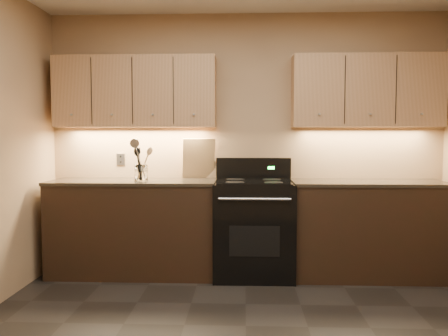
# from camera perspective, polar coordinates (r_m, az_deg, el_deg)

# --- Properties ---
(wall_back) EXTENTS (4.00, 0.04, 2.60)m
(wall_back) POSITION_cam_1_polar(r_m,az_deg,el_deg) (4.88, 2.62, 3.14)
(wall_back) COLOR tan
(wall_back) RESTS_ON ground
(counter_left) EXTENTS (1.62, 0.62, 0.93)m
(counter_left) POSITION_cam_1_polar(r_m,az_deg,el_deg) (4.79, -10.77, -6.99)
(counter_left) COLOR black
(counter_left) RESTS_ON ground
(counter_right) EXTENTS (1.46, 0.62, 0.93)m
(counter_right) POSITION_cam_1_polar(r_m,az_deg,el_deg) (4.82, 16.88, -7.03)
(counter_right) COLOR black
(counter_right) RESTS_ON ground
(stove) EXTENTS (0.76, 0.68, 1.14)m
(stove) POSITION_cam_1_polar(r_m,az_deg,el_deg) (4.65, 3.60, -7.10)
(stove) COLOR black
(stove) RESTS_ON ground
(upper_cab_left) EXTENTS (1.60, 0.30, 0.70)m
(upper_cab_left) POSITION_cam_1_polar(r_m,az_deg,el_deg) (4.87, -10.57, 8.96)
(upper_cab_left) COLOR tan
(upper_cab_left) RESTS_ON wall_back
(upper_cab_right) EXTENTS (1.44, 0.30, 0.70)m
(upper_cab_right) POSITION_cam_1_polar(r_m,az_deg,el_deg) (4.90, 16.76, 8.83)
(upper_cab_right) COLOR tan
(upper_cab_right) RESTS_ON wall_back
(outlet_plate) EXTENTS (0.08, 0.01, 0.12)m
(outlet_plate) POSITION_cam_1_polar(r_m,az_deg,el_deg) (5.05, -12.32, 1.03)
(outlet_plate) COLOR #B2B5BA
(outlet_plate) RESTS_ON wall_back
(utensil_crock) EXTENTS (0.14, 0.14, 0.16)m
(utensil_crock) POSITION_cam_1_polar(r_m,az_deg,el_deg) (4.62, -9.94, -0.66)
(utensil_crock) COLOR white
(utensil_crock) RESTS_ON counter_left
(cutting_board) EXTENTS (0.35, 0.20, 0.41)m
(cutting_board) POSITION_cam_1_polar(r_m,az_deg,el_deg) (4.85, -3.07, 1.15)
(cutting_board) COLOR tan
(cutting_board) RESTS_ON counter_left
(wooden_spoon) EXTENTS (0.18, 0.14, 0.33)m
(wooden_spoon) POSITION_cam_1_polar(r_m,az_deg,el_deg) (4.61, -10.34, 0.67)
(wooden_spoon) COLOR tan
(wooden_spoon) RESTS_ON utensil_crock
(black_spoon) EXTENTS (0.09, 0.12, 0.32)m
(black_spoon) POSITION_cam_1_polar(r_m,az_deg,el_deg) (4.64, -9.97, 0.56)
(black_spoon) COLOR black
(black_spoon) RESTS_ON utensil_crock
(black_turner) EXTENTS (0.14, 0.16, 0.34)m
(black_turner) POSITION_cam_1_polar(r_m,az_deg,el_deg) (4.58, -9.89, 0.60)
(black_turner) COLOR black
(black_turner) RESTS_ON utensil_crock
(steel_skimmer) EXTENTS (0.19, 0.13, 0.40)m
(steel_skimmer) POSITION_cam_1_polar(r_m,az_deg,el_deg) (4.59, -9.49, 1.00)
(steel_skimmer) COLOR silver
(steel_skimmer) RESTS_ON utensil_crock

